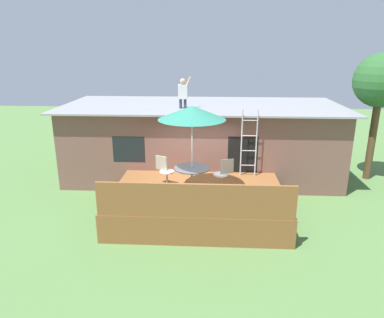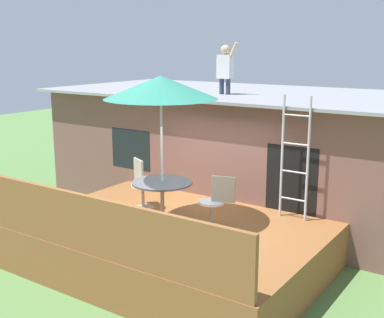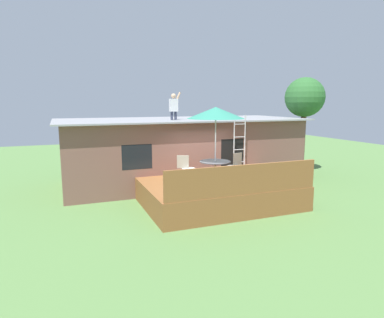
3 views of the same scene
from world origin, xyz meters
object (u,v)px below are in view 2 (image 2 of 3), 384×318
patio_umbrella (161,88)px  patio_chair_right (216,203)px  step_ladder (295,158)px  person_figure (226,66)px  patio_table (162,191)px  patio_chair_left (141,184)px

patio_umbrella → patio_chair_right: 2.11m
step_ladder → person_figure: size_ratio=1.98×
step_ladder → patio_chair_right: step_ladder is taller
patio_table → person_figure: person_figure is taller
step_ladder → patio_table: bearing=-139.3°
patio_table → patio_umbrella: size_ratio=0.41×
patio_table → person_figure: bearing=99.3°
patio_umbrella → step_ladder: patio_umbrella is taller
patio_chair_left → step_ladder: bearing=50.3°
person_figure → step_ladder: bearing=-31.8°
patio_umbrella → patio_chair_left: bearing=151.6°
patio_table → patio_chair_right: patio_chair_right is taller
person_figure → patio_chair_left: (-0.37, -2.44, -2.14)m
patio_table → patio_umbrella: bearing=63.4°
patio_chair_right → patio_chair_left: bearing=-23.1°
patio_chair_right → patio_table: bearing=-0.0°
patio_chair_right → patio_umbrella: bearing=-0.0°
step_ladder → patio_chair_left: bearing=-158.0°
patio_table → patio_chair_right: 0.96m
patio_table → step_ladder: (1.76, 1.51, 0.51)m
patio_table → step_ladder: 2.38m
patio_table → patio_chair_right: size_ratio=1.13×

